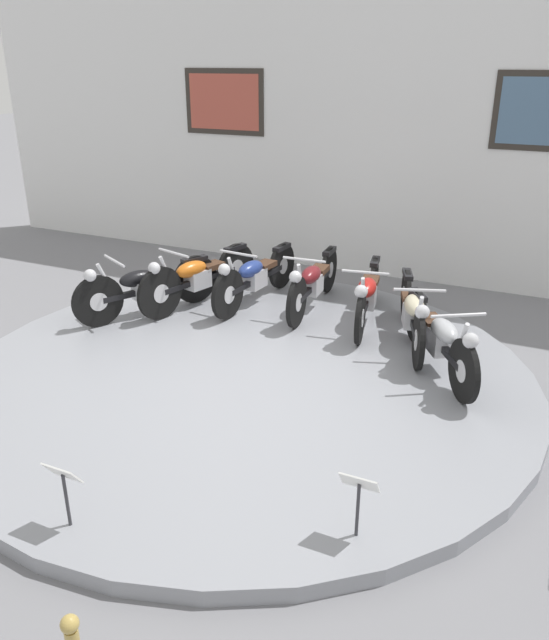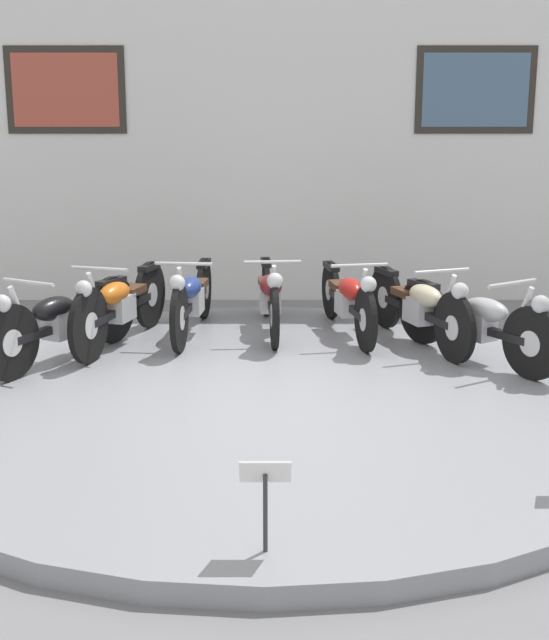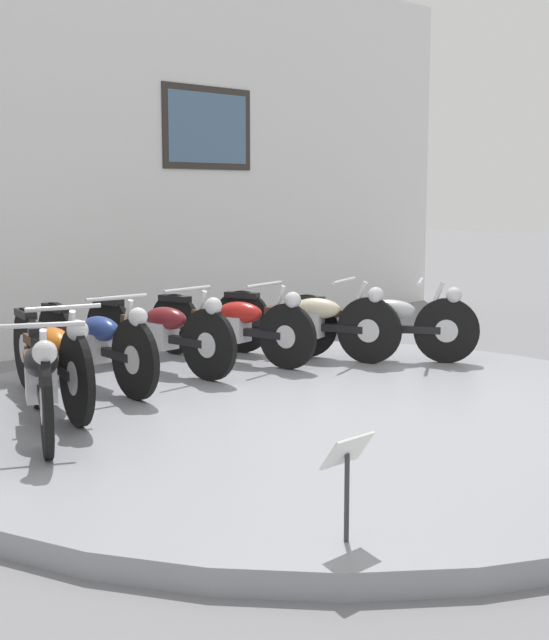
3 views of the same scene
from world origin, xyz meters
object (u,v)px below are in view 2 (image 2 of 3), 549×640
at_px(motorcycle_orange, 121,303).
at_px(motorcycle_red, 350,298).
at_px(motorcycle_black, 63,319).
at_px(motorcycle_cream, 421,305).
at_px(motorcycle_maroon, 272,294).
at_px(info_placard_front_centre, 267,484).
at_px(motorcycle_blue, 193,297).
at_px(motorcycle_silver, 479,320).

relative_size(motorcycle_orange, motorcycle_red, 1.02).
height_order(motorcycle_black, motorcycle_cream, motorcycle_black).
height_order(motorcycle_maroon, info_placard_front_centre, motorcycle_maroon).
height_order(motorcycle_blue, motorcycle_red, motorcycle_blue).
height_order(motorcycle_orange, motorcycle_silver, motorcycle_orange).
bearing_deg(motorcycle_red, motorcycle_silver, -41.55).
xyz_separation_m(motorcycle_red, motorcycle_cream, (0.64, -0.38, 0.01)).
xyz_separation_m(motorcycle_orange, motorcycle_blue, (0.64, 0.38, -0.02)).
relative_size(motorcycle_black, motorcycle_silver, 1.06).
height_order(motorcycle_silver, info_placard_front_centre, motorcycle_silver).
distance_m(motorcycle_silver, info_placard_front_centre, 3.91).
distance_m(motorcycle_cream, motorcycle_silver, 0.70).
bearing_deg(info_placard_front_centre, motorcycle_cream, 70.61).
height_order(motorcycle_blue, motorcycle_cream, motorcycle_blue).
distance_m(motorcycle_orange, info_placard_front_centre, 4.26).
bearing_deg(motorcycle_black, motorcycle_silver, 0.01).
distance_m(motorcycle_orange, motorcycle_red, 2.21).
bearing_deg(motorcycle_orange, motorcycle_silver, -9.86).
xyz_separation_m(motorcycle_black, motorcycle_silver, (3.66, 0.00, -0.01)).
height_order(motorcycle_orange, motorcycle_blue, motorcycle_orange).
xyz_separation_m(motorcycle_maroon, info_placard_front_centre, (-0.00, -4.53, -0.01)).
bearing_deg(motorcycle_black, motorcycle_cream, 9.83).
bearing_deg(motorcycle_red, motorcycle_orange, -170.23).
height_order(motorcycle_maroon, motorcycle_red, motorcycle_maroon).
relative_size(motorcycle_blue, motorcycle_red, 1.03).
bearing_deg(motorcycle_silver, motorcycle_red, 138.45).
relative_size(motorcycle_cream, motorcycle_silver, 1.11).
distance_m(motorcycle_blue, motorcycle_silver, 2.76).
bearing_deg(motorcycle_cream, motorcycle_silver, -53.48).
bearing_deg(motorcycle_maroon, motorcycle_red, -9.97).
xyz_separation_m(motorcycle_maroon, motorcycle_silver, (1.83, -1.07, -0.00)).
bearing_deg(info_placard_front_centre, motorcycle_black, 117.85).
bearing_deg(motorcycle_cream, motorcycle_blue, 170.14).
relative_size(motorcycle_black, motorcycle_orange, 0.91).
bearing_deg(motorcycle_cream, motorcycle_maroon, 160.05).
height_order(motorcycle_black, motorcycle_silver, motorcycle_black).
height_order(motorcycle_maroon, motorcycle_cream, motorcycle_cream).
relative_size(motorcycle_orange, motorcycle_cream, 1.04).
relative_size(motorcycle_silver, info_placard_front_centre, 3.31).
height_order(motorcycle_orange, motorcycle_cream, motorcycle_orange).
xyz_separation_m(motorcycle_blue, motorcycle_silver, (2.60, -0.94, -0.01)).
bearing_deg(motorcycle_orange, motorcycle_red, 9.77).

